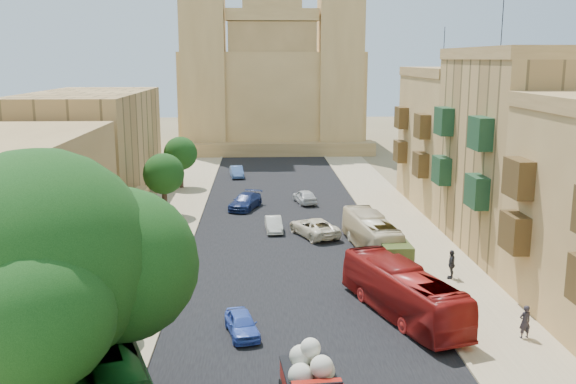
{
  "coord_description": "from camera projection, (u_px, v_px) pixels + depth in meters",
  "views": [
    {
      "loc": [
        -2.02,
        -17.42,
        13.03
      ],
      "look_at": [
        0.0,
        26.0,
        4.0
      ],
      "focal_mm": 40.0,
      "sensor_mm": 36.0,
      "label": 1
    }
  ],
  "objects": [
    {
      "name": "road_surface",
      "position": [
        286.0,
        232.0,
        49.12
      ],
      "size": [
        14.0,
        140.0,
        0.01
      ],
      "primitive_type": "cube",
      "color": "black",
      "rests_on": "ground"
    },
    {
      "name": "sidewalk_east",
      "position": [
        408.0,
        231.0,
        49.55
      ],
      "size": [
        5.0,
        140.0,
        0.01
      ],
      "primitive_type": "cube",
      "color": "tan",
      "rests_on": "ground"
    },
    {
      "name": "sidewalk_west",
      "position": [
        161.0,
        234.0,
        48.69
      ],
      "size": [
        5.0,
        140.0,
        0.01
      ],
      "primitive_type": "cube",
      "color": "tan",
      "rests_on": "ground"
    },
    {
      "name": "kerb_east",
      "position": [
        376.0,
        231.0,
        49.43
      ],
      "size": [
        0.25,
        140.0,
        0.12
      ],
      "primitive_type": "cube",
      "color": "tan",
      "rests_on": "ground"
    },
    {
      "name": "kerb_west",
      "position": [
        194.0,
        233.0,
        48.79
      ],
      "size": [
        0.25,
        140.0,
        0.12
      ],
      "primitive_type": "cube",
      "color": "tan",
      "rests_on": "ground"
    },
    {
      "name": "townhouse_c",
      "position": [
        523.0,
        151.0,
        43.55
      ],
      "size": [
        9.0,
        14.0,
        17.4
      ],
      "color": "tan",
      "rests_on": "ground"
    },
    {
      "name": "townhouse_d",
      "position": [
        459.0,
        137.0,
        57.39
      ],
      "size": [
        9.0,
        14.0,
        15.9
      ],
      "color": "tan",
      "rests_on": "ground"
    },
    {
      "name": "west_wall",
      "position": [
        86.0,
        265.0,
        38.59
      ],
      "size": [
        1.0,
        40.0,
        1.8
      ],
      "primitive_type": "cube",
      "color": "tan",
      "rests_on": "ground"
    },
    {
      "name": "west_building_mid",
      "position": [
        90.0,
        145.0,
        60.98
      ],
      "size": [
        10.0,
        22.0,
        10.0
      ],
      "primitive_type": "cube",
      "color": "tan",
      "rests_on": "ground"
    },
    {
      "name": "church",
      "position": [
        271.0,
        83.0,
        94.73
      ],
      "size": [
        28.0,
        22.5,
        36.3
      ],
      "color": "tan",
      "rests_on": "ground"
    },
    {
      "name": "ficus_tree",
      "position": [
        45.0,
        268.0,
        22.05
      ],
      "size": [
        10.15,
        9.33,
        10.15
      ],
      "color": "#36271B",
      "rests_on": "ground"
    },
    {
      "name": "street_tree_a",
      "position": [
        91.0,
        267.0,
        30.38
      ],
      "size": [
        3.26,
        3.26,
        5.01
      ],
      "color": "#36271B",
      "rests_on": "ground"
    },
    {
      "name": "street_tree_b",
      "position": [
        138.0,
        215.0,
        42.19
      ],
      "size": [
        2.89,
        2.89,
        4.45
      ],
      "color": "#36271B",
      "rests_on": "ground"
    },
    {
      "name": "street_tree_c",
      "position": [
        164.0,
        174.0,
        53.81
      ],
      "size": [
        3.46,
        3.46,
        5.33
      ],
      "color": "#36271B",
      "rests_on": "ground"
    },
    {
      "name": "street_tree_d",
      "position": [
        180.0,
        154.0,
        65.55
      ],
      "size": [
        3.44,
        3.44,
        5.29
      ],
      "color": "#36271B",
      "rests_on": "ground"
    },
    {
      "name": "olive_pickup",
      "position": [
        392.0,
        253.0,
        41.07
      ],
      "size": [
        1.96,
        4.21,
        1.73
      ],
      "color": "#404F1D",
      "rests_on": "ground"
    },
    {
      "name": "bus_red_east",
      "position": [
        403.0,
        292.0,
        32.82
      ],
      "size": [
        5.09,
        9.86,
        2.68
      ],
      "primitive_type": "imported",
      "rotation": [
        0.0,
        0.0,
        3.45
      ],
      "color": "maroon",
      "rests_on": "ground"
    },
    {
      "name": "bus_cream_east",
      "position": [
        371.0,
        233.0,
        44.38
      ],
      "size": [
        2.95,
        8.96,
        2.45
      ],
      "primitive_type": "imported",
      "rotation": [
        0.0,
        0.0,
        3.24
      ],
      "color": "beige",
      "rests_on": "ground"
    },
    {
      "name": "car_blue_a",
      "position": [
        242.0,
        324.0,
        30.79
      ],
      "size": [
        2.01,
        3.51,
        1.13
      ],
      "primitive_type": "imported",
      "rotation": [
        0.0,
        0.0,
        0.22
      ],
      "color": "#3E60C9",
      "rests_on": "ground"
    },
    {
      "name": "car_white_a",
      "position": [
        274.0,
        224.0,
        49.33
      ],
      "size": [
        1.38,
        3.47,
        1.12
      ],
      "primitive_type": "imported",
      "rotation": [
        0.0,
        0.0,
        0.06
      ],
      "color": "white",
      "rests_on": "ground"
    },
    {
      "name": "car_cream",
      "position": [
        314.0,
        227.0,
        47.99
      ],
      "size": [
        4.02,
        5.44,
        1.37
      ],
      "primitive_type": "imported",
      "rotation": [
        0.0,
        0.0,
        3.54
      ],
      "color": "#F4E5C5",
      "rests_on": "ground"
    },
    {
      "name": "car_dkblue",
      "position": [
        245.0,
        201.0,
        56.7
      ],
      "size": [
        3.35,
        5.04,
        1.36
      ],
      "primitive_type": "imported",
      "rotation": [
        0.0,
        0.0,
        -0.34
      ],
      "color": "navy",
      "rests_on": "ground"
    },
    {
      "name": "car_white_b",
      "position": [
        305.0,
        196.0,
        58.91
      ],
      "size": [
        2.3,
        4.02,
        1.29
      ],
      "primitive_type": "imported",
      "rotation": [
        0.0,
        0.0,
        3.36
      ],
      "color": "silver",
      "rests_on": "ground"
    },
    {
      "name": "car_blue_b",
      "position": [
        237.0,
        172.0,
        71.9
      ],
      "size": [
        1.78,
        3.93,
        1.25
      ],
      "primitive_type": "imported",
      "rotation": [
        0.0,
        0.0,
        0.12
      ],
      "color": "#496CAB",
      "rests_on": "ground"
    },
    {
      "name": "pedestrian_a",
      "position": [
        525.0,
        322.0,
        30.37
      ],
      "size": [
        0.67,
        0.51,
        1.65
      ],
      "primitive_type": "imported",
      "rotation": [
        0.0,
        0.0,
        3.36
      ],
      "color": "#262229",
      "rests_on": "ground"
    },
    {
      "name": "pedestrian_c",
      "position": [
        452.0,
        264.0,
        38.63
      ],
      "size": [
        0.82,
        1.14,
        1.79
      ],
      "primitive_type": "imported",
      "rotation": [
        0.0,
        0.0,
        4.3
      ],
      "color": "#2C2D32",
      "rests_on": "ground"
    }
  ]
}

